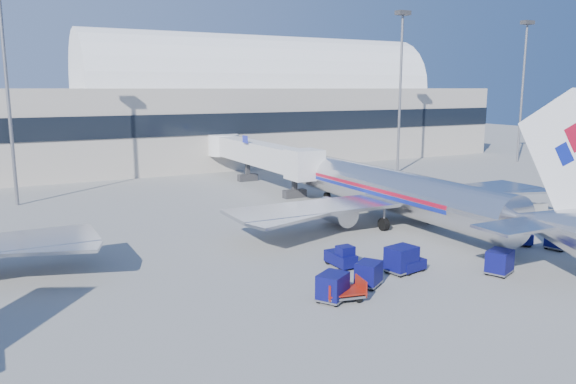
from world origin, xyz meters
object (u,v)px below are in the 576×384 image
tug_left (341,257)px  barrier_far (535,209)px  barrier_mid (512,212)px  mast_west (5,60)px  airliner_main (401,193)px  cart_open_red (343,293)px  tug_right (514,236)px  cart_solo_far (558,237)px  mast_far_east (524,71)px  cart_solo_near (500,262)px  cart_train_b (369,273)px  mast_east (401,68)px  barrier_near (487,216)px  cart_train_a (401,259)px  tug_lead (410,263)px  jetbridge_near (254,153)px

tug_left → barrier_far: bearing=-80.2°
barrier_mid → barrier_far: bearing=0.0°
mast_west → barrier_mid: size_ratio=7.53×
airliner_main → cart_open_red: bearing=-138.4°
tug_right → barrier_far: bearing=63.4°
mast_west → cart_solo_far: (35.71, -37.15, -13.90)m
mast_far_east → cart_solo_near: 63.57m
mast_west → barrier_far: mast_west is taller
barrier_far → cart_open_red: size_ratio=1.16×
cart_train_b → barrier_mid: bearing=-11.8°
mast_west → barrier_far: 54.58m
mast_east → barrier_near: bearing=-113.2°
tug_right → barrier_mid: bearing=73.0°
cart_train_a → cart_solo_near: 6.38m
barrier_far → tug_left: bearing=-168.7°
tug_lead → tug_right: size_ratio=0.81×
jetbridge_near → mast_east: (22.40, -0.81, 10.86)m
barrier_mid → tug_left: size_ratio=1.22×
mast_far_east → barrier_mid: size_ratio=7.53×
cart_train_b → mast_far_east: bearing=-0.2°
mast_east → cart_train_a: size_ratio=9.89×
airliner_main → mast_west: 41.12m
cart_train_a → barrier_mid: bearing=11.2°
jetbridge_near → cart_solo_far: size_ratio=12.45×
cart_train_a → cart_solo_far: bearing=-15.3°
mast_far_east → barrier_far: bearing=-137.4°
airliner_main → cart_train_a: bearing=-128.6°
airliner_main → tug_right: 10.28m
mast_west → mast_east: (50.00, 0.00, 0.00)m
cart_train_a → cart_solo_far: (14.18, -1.06, -0.06)m
tug_lead → cart_train_b: size_ratio=1.00×
jetbridge_near → tug_left: jetbridge_near is taller
mast_east → cart_train_b: size_ratio=10.29×
mast_west → barrier_mid: 51.92m
tug_left → jetbridge_near: bearing=-16.1°
jetbridge_near → cart_open_red: (-12.16, -39.24, -3.48)m
mast_west → barrier_near: mast_west is taller
jetbridge_near → cart_train_a: 37.51m
airliner_main → barrier_far: airliner_main is taller
barrier_far → cart_solo_far: cart_solo_far is taller
cart_solo_near → cart_solo_far: cart_solo_far is taller
barrier_far → cart_train_b: 28.03m
tug_lead → tug_left: tug_left is taller
mast_east → tug_lead: 47.87m
airliner_main → tug_left: bearing=-145.7°
tug_lead → cart_solo_far: 13.61m
barrier_mid → cart_train_b: bearing=-158.4°
cart_train_a → airliner_main: bearing=40.3°
cart_train_a → tug_lead: bearing=-26.2°
jetbridge_near → barrier_far: (17.00, -28.81, -3.48)m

